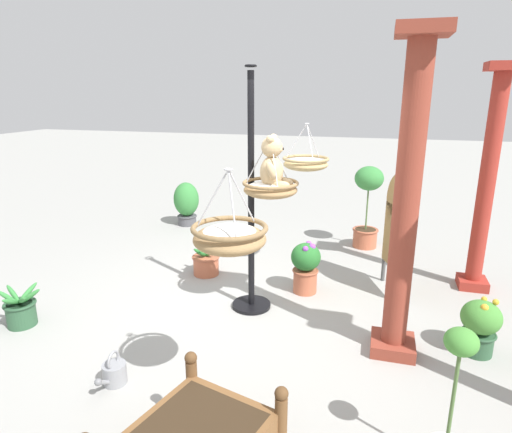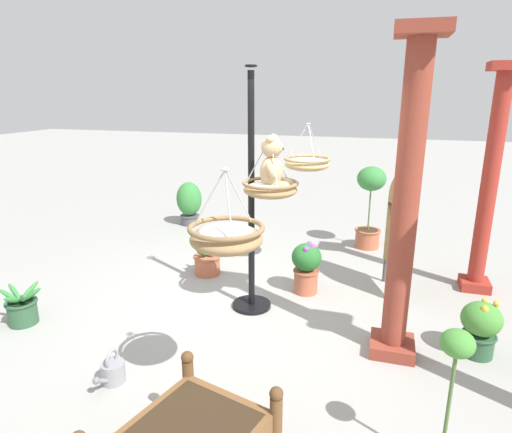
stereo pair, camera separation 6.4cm
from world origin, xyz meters
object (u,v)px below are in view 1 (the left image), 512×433
object	(u,v)px
hanging_basket_with_teddy	(270,188)
teddy_bear	(273,166)
potted_plant_bushy_green	(21,310)
potted_plant_fern_front	(451,415)
potted_plant_flowering_red	(206,263)
potted_plant_broad_leaf	(186,202)
potted_plant_tall_leafy	(480,325)
potted_plant_small_succulent	(306,265)
greenhouse_pillar_right	(406,209)
watering_can	(114,373)
display_sign_board	(399,224)
hanging_basket_left_high	(306,163)
display_pole_central	(251,237)
greenhouse_pillar_far_back	(486,186)
potted_plant_conical_shrub	(367,202)
hanging_basket_right_low	(230,237)

from	to	relation	value
hanging_basket_with_teddy	teddy_bear	world-z (taller)	teddy_bear
hanging_basket_with_teddy	potted_plant_bushy_green	world-z (taller)	hanging_basket_with_teddy
potted_plant_fern_front	potted_plant_flowering_red	bearing A→B (deg)	-133.25
potted_plant_broad_leaf	potted_plant_tall_leafy	bearing A→B (deg)	54.91
potted_plant_small_succulent	potted_plant_tall_leafy	bearing A→B (deg)	64.32
greenhouse_pillar_right	watering_can	bearing A→B (deg)	-63.10
display_sign_board	potted_plant_bushy_green	bearing A→B (deg)	-63.18
potted_plant_fern_front	potted_plant_broad_leaf	xyz separation A→B (m)	(-4.58, -3.91, 0.01)
potted_plant_small_succulent	display_sign_board	world-z (taller)	display_sign_board
teddy_bear	potted_plant_tall_leafy	distance (m)	2.47
potted_plant_bushy_green	hanging_basket_left_high	bearing A→B (deg)	130.41
display_pole_central	potted_plant_small_succulent	world-z (taller)	display_pole_central
potted_plant_bushy_green	greenhouse_pillar_right	bearing A→B (deg)	98.60
hanging_basket_left_high	display_pole_central	bearing A→B (deg)	-18.38
greenhouse_pillar_far_back	potted_plant_conical_shrub	xyz separation A→B (m)	(-1.18, -1.37, -0.57)
hanging_basket_with_teddy	potted_plant_flowering_red	size ratio (longest dim) A/B	1.55
teddy_bear	hanging_basket_left_high	distance (m)	1.33
greenhouse_pillar_far_back	potted_plant_conical_shrub	bearing A→B (deg)	-130.59
greenhouse_pillar_right	hanging_basket_with_teddy	bearing A→B (deg)	-104.57
display_pole_central	hanging_basket_with_teddy	xyz separation A→B (m)	(0.15, 0.25, 0.60)
teddy_bear	potted_plant_fern_front	size ratio (longest dim) A/B	0.53
greenhouse_pillar_right	potted_plant_flowering_red	distance (m)	2.96
greenhouse_pillar_far_back	potted_plant_tall_leafy	size ratio (longest dim) A/B	4.84
display_pole_central	potted_plant_conical_shrub	world-z (taller)	display_pole_central
teddy_bear	potted_plant_flowering_red	xyz separation A→B (m)	(-0.88, -1.13, -1.51)
greenhouse_pillar_far_back	hanging_basket_left_high	bearing A→B (deg)	-87.57
teddy_bear	potted_plant_bushy_green	distance (m)	3.05
teddy_bear	potted_plant_bushy_green	xyz separation A→B (m)	(0.91, -2.50, -1.50)
greenhouse_pillar_right	potted_plant_tall_leafy	bearing A→B (deg)	103.23
display_pole_central	hanging_basket_with_teddy	distance (m)	0.66
potted_plant_fern_front	potted_plant_bushy_green	xyz separation A→B (m)	(-0.76, -4.07, -0.25)
greenhouse_pillar_right	greenhouse_pillar_far_back	size ratio (longest dim) A/B	1.07
potted_plant_flowering_red	potted_plant_bushy_green	xyz separation A→B (m)	(1.79, -1.37, 0.01)
hanging_basket_left_high	potted_plant_conical_shrub	distance (m)	1.68
greenhouse_pillar_right	potted_plant_broad_leaf	bearing A→B (deg)	-132.04
hanging_basket_left_high	potted_plant_tall_leafy	world-z (taller)	hanging_basket_left_high
hanging_basket_right_low	potted_plant_small_succulent	bearing A→B (deg)	175.19
greenhouse_pillar_right	potted_plant_small_succulent	distance (m)	1.80
potted_plant_fern_front	hanging_basket_right_low	bearing A→B (deg)	-95.36
greenhouse_pillar_right	watering_can	world-z (taller)	greenhouse_pillar_right
teddy_bear	greenhouse_pillar_right	xyz separation A→B (m)	(0.34, 1.27, -0.27)
hanging_basket_left_high	potted_plant_fern_front	bearing A→B (deg)	26.13
hanging_basket_with_teddy	potted_plant_conical_shrub	xyz separation A→B (m)	(-2.58, 0.92, -0.71)
display_pole_central	greenhouse_pillar_far_back	xyz separation A→B (m)	(-1.26, 2.54, 0.46)
potted_plant_conical_shrub	potted_plant_broad_leaf	distance (m)	3.26
hanging_basket_left_high	watering_can	bearing A→B (deg)	-21.68
hanging_basket_with_teddy	hanging_basket_right_low	bearing A→B (deg)	3.35
potted_plant_flowering_red	potted_plant_broad_leaf	bearing A→B (deg)	-149.40
teddy_bear	hanging_basket_left_high	size ratio (longest dim) A/B	0.91
teddy_bear	potted_plant_tall_leafy	bearing A→B (deg)	85.60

